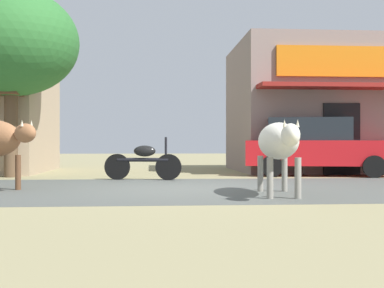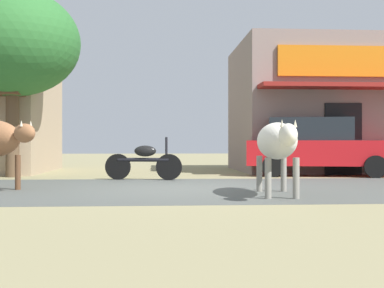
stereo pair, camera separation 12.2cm
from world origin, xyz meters
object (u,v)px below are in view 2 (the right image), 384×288
at_px(parked_motorcycle, 144,161).
at_px(cow_far_dark, 277,142).
at_px(roadside_tree, 13,43).
at_px(parked_hatchback_car, 317,146).

relative_size(parked_motorcycle, cow_far_dark, 0.72).
distance_m(roadside_tree, cow_far_dark, 8.69).
bearing_deg(parked_hatchback_car, parked_motorcycle, -162.92).
height_order(roadside_tree, parked_hatchback_car, roadside_tree).
bearing_deg(parked_hatchback_car, cow_far_dark, -113.55).
distance_m(parked_motorcycle, cow_far_dark, 4.87).
relative_size(roadside_tree, parked_motorcycle, 2.65).
distance_m(parked_hatchback_car, cow_far_dark, 6.23).
height_order(roadside_tree, cow_far_dark, roadside_tree).
xyz_separation_m(parked_hatchback_car, parked_motorcycle, (-4.89, -1.50, -0.36)).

